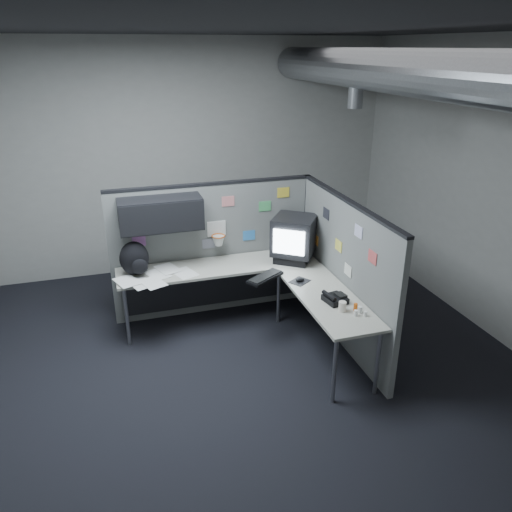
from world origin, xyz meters
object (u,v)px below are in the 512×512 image
object	(u,v)px
backpack	(135,259)
monitor	(294,238)
desk	(246,282)
keyboard	(265,277)
phone	(335,298)

from	to	relation	value
backpack	monitor	bearing A→B (deg)	-3.40
desk	backpack	size ratio (longest dim) A/B	5.96
monitor	keyboard	xyz separation A→B (m)	(-0.49, -0.41, -0.25)
desk	keyboard	world-z (taller)	keyboard
keyboard	phone	distance (m)	0.86
monitor	phone	world-z (taller)	monitor
monitor	keyboard	bearing A→B (deg)	-149.63
monitor	keyboard	size ratio (longest dim) A/B	1.37
monitor	phone	size ratio (longest dim) A/B	2.63
monitor	backpack	xyz separation A→B (m)	(-1.82, 0.10, -0.08)
keyboard	phone	size ratio (longest dim) A/B	1.92
monitor	backpack	distance (m)	1.82
phone	desk	bearing A→B (deg)	125.16
phone	backpack	world-z (taller)	backpack
phone	monitor	bearing A→B (deg)	90.26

